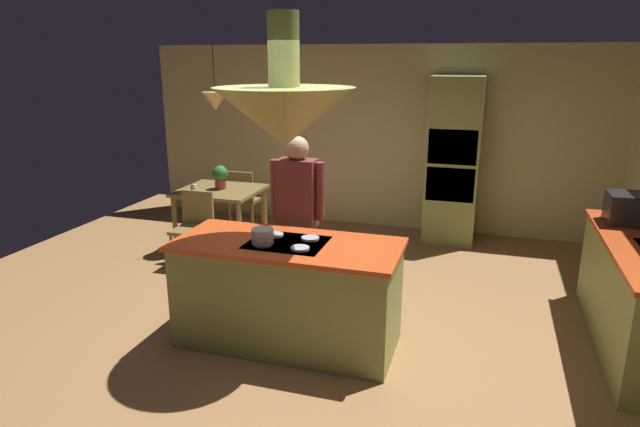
{
  "coord_description": "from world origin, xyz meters",
  "views": [
    {
      "loc": [
        1.52,
        -4.18,
        2.38
      ],
      "look_at": [
        0.1,
        0.4,
        1.0
      ],
      "focal_mm": 30.65,
      "sensor_mm": 36.0,
      "label": 1
    }
  ],
  "objects": [
    {
      "name": "pendant_light_over_table",
      "position": [
        -1.7,
        1.9,
        1.86
      ],
      "size": [
        0.32,
        0.32,
        0.82
      ],
      "color": "#E0B266"
    },
    {
      "name": "chair_by_back_wall",
      "position": [
        -1.7,
        2.57,
        0.5
      ],
      "size": [
        0.4,
        0.4,
        0.87
      ],
      "rotation": [
        0.0,
        0.0,
        3.14
      ],
      "color": "olive",
      "rests_on": "ground"
    },
    {
      "name": "cup_on_table",
      "position": [
        -1.94,
        1.67,
        0.81
      ],
      "size": [
        0.07,
        0.07,
        0.09
      ],
      "primitive_type": "cylinder",
      "color": "white",
      "rests_on": "dining_table"
    },
    {
      "name": "person_at_island",
      "position": [
        -0.15,
        0.49,
        0.97
      ],
      "size": [
        0.53,
        0.23,
        1.69
      ],
      "color": "tan",
      "rests_on": "ground"
    },
    {
      "name": "dining_table",
      "position": [
        -1.7,
        1.9,
        0.66
      ],
      "size": [
        1.0,
        0.91,
        0.76
      ],
      "color": "olive",
      "rests_on": "ground"
    },
    {
      "name": "cooking_pot_on_cooktop",
      "position": [
        -0.16,
        -0.33,
        0.99
      ],
      "size": [
        0.18,
        0.18,
        0.12
      ],
      "primitive_type": "cylinder",
      "color": "#B2B2B7",
      "rests_on": "kitchen_island"
    },
    {
      "name": "oven_tower",
      "position": [
        1.1,
        3.04,
        1.08
      ],
      "size": [
        0.66,
        0.62,
        2.15
      ],
      "color": "#8C934C",
      "rests_on": "ground"
    },
    {
      "name": "kitchen_island",
      "position": [
        0.0,
        -0.2,
        0.46
      ],
      "size": [
        1.88,
        0.85,
        0.93
      ],
      "color": "#8C934C",
      "rests_on": "ground"
    },
    {
      "name": "microwave_on_counter",
      "position": [
        2.84,
        1.22,
        1.05
      ],
      "size": [
        0.46,
        0.36,
        0.28
      ],
      "primitive_type": "cube",
      "color": "#232326",
      "rests_on": "counter_run_right"
    },
    {
      "name": "potted_plant_on_table",
      "position": [
        -1.7,
        1.92,
        0.93
      ],
      "size": [
        0.2,
        0.2,
        0.3
      ],
      "color": "#99382D",
      "rests_on": "dining_table"
    },
    {
      "name": "chair_facing_island",
      "position": [
        -1.7,
        1.23,
        0.5
      ],
      "size": [
        0.4,
        0.4,
        0.87
      ],
      "color": "olive",
      "rests_on": "ground"
    },
    {
      "name": "range_hood",
      "position": [
        0.0,
        -0.2,
        1.96
      ],
      "size": [
        1.1,
        1.1,
        1.0
      ],
      "color": "#8C934C"
    },
    {
      "name": "ground",
      "position": [
        0.0,
        0.0,
        0.0
      ],
      "size": [
        8.16,
        8.16,
        0.0
      ],
      "primitive_type": "plane",
      "color": "#9E7042"
    },
    {
      "name": "wall_back",
      "position": [
        0.0,
        3.45,
        1.27
      ],
      "size": [
        6.8,
        0.1,
        2.55
      ],
      "primitive_type": "cube",
      "color": "beige",
      "rests_on": "ground"
    }
  ]
}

